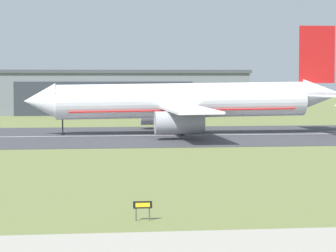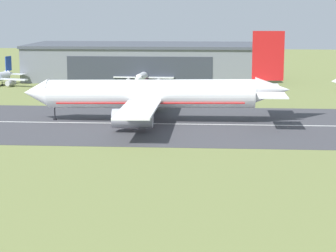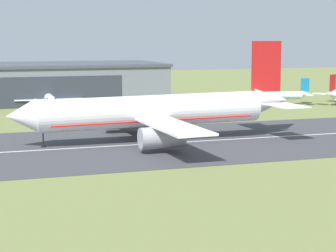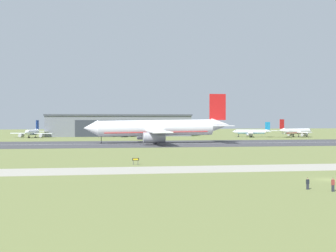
% 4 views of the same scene
% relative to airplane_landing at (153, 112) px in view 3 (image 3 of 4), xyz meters
% --- Properties ---
extents(runway_strip, '(390.34, 47.98, 0.06)m').
position_rel_airplane_landing_xyz_m(runway_strip, '(12.75, -3.20, -5.89)').
color(runway_strip, '#3D3D42').
rests_on(runway_strip, ground_plane).
extents(runway_centreline, '(351.30, 0.70, 0.01)m').
position_rel_airplane_landing_xyz_m(runway_centreline, '(12.75, -3.20, -5.86)').
color(runway_centreline, silver).
rests_on(runway_centreline, runway_strip).
extents(hangar_building, '(80.24, 35.39, 12.22)m').
position_rel_airplane_landing_xyz_m(hangar_building, '(-11.14, 86.91, 0.20)').
color(hangar_building, slate).
rests_on(hangar_building, ground_plane).
extents(airplane_landing, '(58.36, 54.41, 19.79)m').
position_rel_airplane_landing_xyz_m(airplane_landing, '(0.00, 0.00, 0.00)').
color(airplane_landing, white).
rests_on(airplane_landing, ground_plane).
extents(airplane_parked_west, '(20.99, 17.75, 8.00)m').
position_rel_airplane_landing_xyz_m(airplane_parked_west, '(58.09, 55.14, -3.25)').
color(airplane_parked_west, silver).
rests_on(airplane_parked_west, ground_plane).
extents(airplane_parked_east, '(19.98, 24.26, 8.68)m').
position_rel_airplane_landing_xyz_m(airplane_parked_east, '(-9.59, 70.70, -3.21)').
color(airplane_parked_east, silver).
rests_on(airplane_parked_east, ground_plane).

